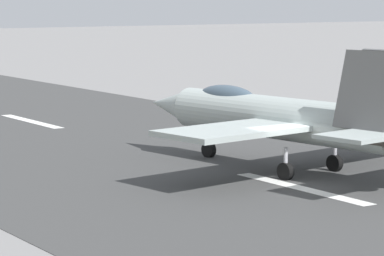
{
  "coord_description": "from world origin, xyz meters",
  "views": [
    {
      "loc": [
        -31.29,
        25.65,
        7.76
      ],
      "look_at": [
        3.53,
        2.47,
        2.2
      ],
      "focal_mm": 92.56,
      "sensor_mm": 36.0,
      "label": 1
    }
  ],
  "objects_px": {
    "fighter_jet": "(281,117)",
    "marker_cone_mid": "(355,134)",
    "crew_person": "(265,108)",
    "marker_cone_far": "(191,107)"
  },
  "relations": [
    {
      "from": "marker_cone_mid",
      "to": "marker_cone_far",
      "type": "relative_size",
      "value": 1.0
    },
    {
      "from": "fighter_jet",
      "to": "crew_person",
      "type": "relative_size",
      "value": 10.86
    },
    {
      "from": "crew_person",
      "to": "marker_cone_far",
      "type": "xyz_separation_m",
      "value": [
        6.71,
        1.13,
        -0.52
      ]
    },
    {
      "from": "fighter_jet",
      "to": "marker_cone_mid",
      "type": "distance_m",
      "value": 11.18
    },
    {
      "from": "crew_person",
      "to": "marker_cone_mid",
      "type": "height_order",
      "value": "crew_person"
    },
    {
      "from": "marker_cone_mid",
      "to": "marker_cone_far",
      "type": "bearing_deg",
      "value": 0.0
    },
    {
      "from": "fighter_jet",
      "to": "marker_cone_far",
      "type": "xyz_separation_m",
      "value": [
        21.63,
        -9.57,
        -2.16
      ]
    },
    {
      "from": "marker_cone_far",
      "to": "marker_cone_mid",
      "type": "bearing_deg",
      "value": 180.0
    },
    {
      "from": "marker_cone_mid",
      "to": "marker_cone_far",
      "type": "distance_m",
      "value": 16.27
    },
    {
      "from": "crew_person",
      "to": "fighter_jet",
      "type": "bearing_deg",
      "value": 144.33
    }
  ]
}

